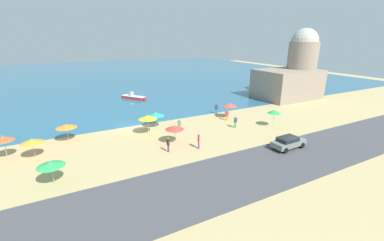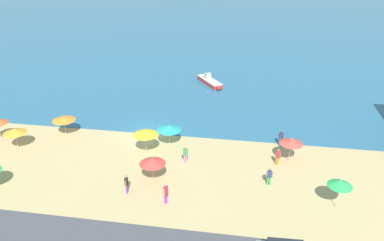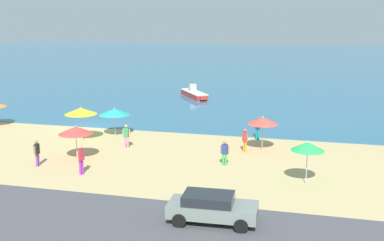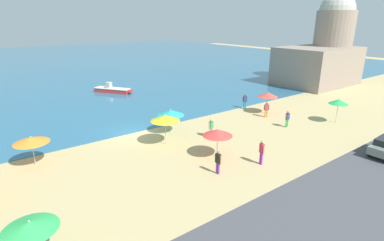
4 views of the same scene
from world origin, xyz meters
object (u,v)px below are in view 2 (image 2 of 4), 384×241
object	(u,v)px
beach_umbrella_7	(152,161)
bather_2	(281,138)
beach_umbrella_10	(169,128)
bather_5	(166,192)
skiff_nearshore	(210,81)
beach_umbrella_3	(145,132)
beach_umbrella_1	(14,131)
beach_umbrella_2	(291,141)
beach_umbrella_4	(64,119)
bather_0	(269,176)
bather_4	(185,154)
bather_3	(278,156)
bather_1	(126,183)
beach_umbrella_9	(340,183)

from	to	relation	value
beach_umbrella_7	bather_2	size ratio (longest dim) A/B	1.27
beach_umbrella_10	bather_5	xyz separation A→B (m)	(1.71, -9.22, -0.89)
skiff_nearshore	bather_5	bearing A→B (deg)	-90.49
bather_2	beach_umbrella_3	bearing A→B (deg)	-165.15
beach_umbrella_1	beach_umbrella_3	size ratio (longest dim) A/B	0.87
skiff_nearshore	beach_umbrella_3	bearing A→B (deg)	-100.51
beach_umbrella_2	beach_umbrella_4	bearing A→B (deg)	175.73
beach_umbrella_2	bather_5	world-z (taller)	beach_umbrella_2
beach_umbrella_1	beach_umbrella_7	distance (m)	15.11
bather_0	bather_4	xyz separation A→B (m)	(-7.57, 2.37, 0.04)
beach_umbrella_4	bather_3	bearing A→B (deg)	-6.70
beach_umbrella_1	beach_umbrella_7	xyz separation A→B (m)	(14.73, -3.35, 0.08)
beach_umbrella_3	beach_umbrella_4	distance (m)	9.80
beach_umbrella_3	bather_1	size ratio (longest dim) A/B	1.54
beach_umbrella_4	bather_3	xyz separation A→B (m)	(21.92, -2.57, -0.95)
beach_umbrella_1	beach_umbrella_4	size ratio (longest dim) A/B	0.94
beach_umbrella_4	beach_umbrella_7	distance (m)	13.19
beach_umbrella_2	beach_umbrella_1	bearing A→B (deg)	-176.28
beach_umbrella_4	bather_1	distance (m)	13.07
beach_umbrella_2	bather_4	bearing A→B (deg)	-169.60
beach_umbrella_2	bather_5	distance (m)	12.77
beach_umbrella_4	bather_4	xyz separation A→B (m)	(13.51, -3.46, -0.94)
beach_umbrella_3	bather_5	distance (m)	8.11
bather_1	bather_4	distance (m)	6.61
beach_umbrella_1	beach_umbrella_4	bearing A→B (deg)	45.11
beach_umbrella_1	beach_umbrella_4	distance (m)	4.86
beach_umbrella_7	bather_1	xyz separation A→B (m)	(-1.69, -2.02, -1.01)
bather_3	skiff_nearshore	world-z (taller)	bather_3
beach_umbrella_10	bather_2	bearing A→B (deg)	7.15
beach_umbrella_2	bather_0	distance (m)	4.71
beach_umbrella_10	beach_umbrella_1	bearing A→B (deg)	-168.26
beach_umbrella_1	bather_2	xyz separation A→B (m)	(25.83, 4.45, -0.88)
bather_0	bather_2	world-z (taller)	bather_2
beach_umbrella_4	beach_umbrella_10	size ratio (longest dim) A/B	0.97
beach_umbrella_1	beach_umbrella_3	world-z (taller)	beach_umbrella_3
bather_2	bather_4	bearing A→B (deg)	-153.26
beach_umbrella_2	bather_4	size ratio (longest dim) A/B	1.43
bather_4	bather_5	xyz separation A→B (m)	(-0.47, -6.13, 0.07)
beach_umbrella_3	bather_5	world-z (taller)	beach_umbrella_3
bather_2	bather_5	bearing A→B (deg)	-131.44
beach_umbrella_1	bather_0	xyz separation A→B (m)	(24.51, -2.39, -0.97)
beach_umbrella_2	beach_umbrella_4	world-z (taller)	beach_umbrella_2
beach_umbrella_9	bather_3	world-z (taller)	beach_umbrella_9
beach_umbrella_2	bather_0	size ratio (longest dim) A/B	1.49
beach_umbrella_10	bather_2	size ratio (longest dim) A/B	1.38
beach_umbrella_7	bather_2	xyz separation A→B (m)	(11.10, 7.80, -0.95)
beach_umbrella_7	skiff_nearshore	bearing A→B (deg)	85.46
beach_umbrella_3	bather_4	distance (m)	4.36
beach_umbrella_1	beach_umbrella_7	size ratio (longest dim) A/B	0.99
bather_4	bather_3	bearing A→B (deg)	6.05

